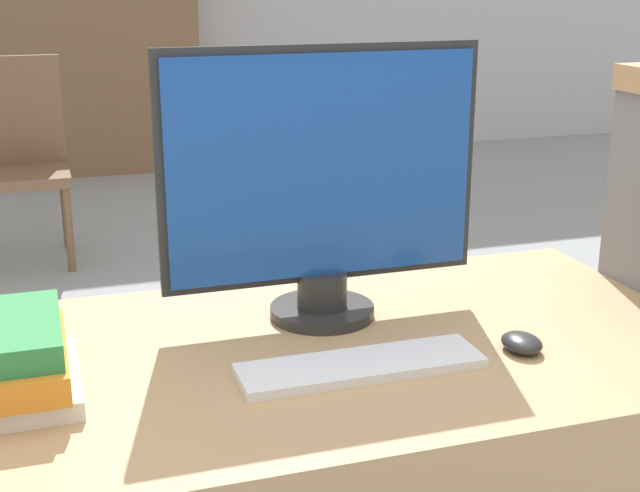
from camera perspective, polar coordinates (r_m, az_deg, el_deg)
The scene contains 6 objects.
monitor at distance 1.56m, azimuth 0.12°, elevation 3.97°, with size 0.58×0.19×0.49m.
keyboard at distance 1.42m, azimuth 2.63°, elevation -7.67°, with size 0.39×0.11×0.02m.
mouse at distance 1.53m, azimuth 12.78°, elevation -6.05°, with size 0.06×0.08×0.03m.
book_stack at distance 1.41m, azimuth -19.09°, elevation -6.86°, with size 0.18×0.28×0.12m.
far_chair at distance 4.43m, azimuth -18.75°, elevation 5.73°, with size 0.44×0.44×0.95m.
bookshelf_far at distance 6.22m, azimuth -14.33°, elevation 13.56°, with size 1.34×0.32×1.97m.
Camera 1 is at (-0.35, -0.95, 1.34)m, focal length 50.00 mm.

